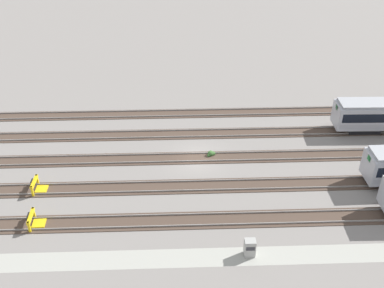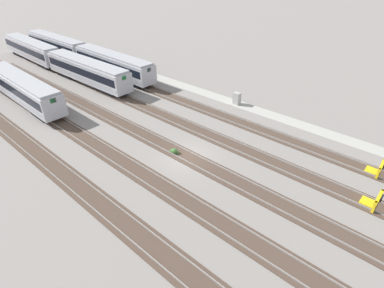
{
  "view_description": "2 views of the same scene",
  "coord_description": "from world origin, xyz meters",
  "px_view_note": "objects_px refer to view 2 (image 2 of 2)",
  "views": [
    {
      "loc": [
        -1.97,
        -38.78,
        27.53
      ],
      "look_at": [
        -0.55,
        -0.0,
        1.8
      ],
      "focal_mm": 42.0,
      "sensor_mm": 36.0,
      "label": 1
    },
    {
      "loc": [
        -16.41,
        17.93,
        16.88
      ],
      "look_at": [
        -0.55,
        -0.0,
        1.8
      ],
      "focal_mm": 28.0,
      "sensor_mm": 36.0,
      "label": 2
    }
  ],
  "objects_px": {
    "electrical_cabinet": "(237,98)",
    "bumper_stop_near_inner_track": "(374,200)",
    "subway_car_front_row_right_inner": "(56,45)",
    "subway_car_back_row_centre": "(113,64)",
    "bumper_stop_nearest_track": "(377,169)",
    "weed_clump": "(174,152)",
    "subway_car_front_row_centre": "(32,49)",
    "subway_car_front_row_left_inner": "(87,71)",
    "subway_car_back_row_leftmost": "(23,89)"
  },
  "relations": [
    {
      "from": "subway_car_back_row_centre",
      "to": "subway_car_front_row_right_inner",
      "type": "bearing_deg",
      "value": 0.03
    },
    {
      "from": "bumper_stop_near_inner_track",
      "to": "bumper_stop_nearest_track",
      "type": "bearing_deg",
      "value": -79.03
    },
    {
      "from": "subway_car_front_row_left_inner",
      "to": "subway_car_front_row_centre",
      "type": "xyz_separation_m",
      "value": [
        18.78,
        0.07,
        0.0
      ]
    },
    {
      "from": "subway_car_front_row_left_inner",
      "to": "weed_clump",
      "type": "bearing_deg",
      "value": 167.53
    },
    {
      "from": "subway_car_front_row_right_inner",
      "to": "subway_car_back_row_centre",
      "type": "height_order",
      "value": "same"
    },
    {
      "from": "subway_car_back_row_leftmost",
      "to": "electrical_cabinet",
      "type": "distance_m",
      "value": 28.3
    },
    {
      "from": "subway_car_front_row_right_inner",
      "to": "bumper_stop_nearest_track",
      "type": "height_order",
      "value": "subway_car_front_row_right_inner"
    },
    {
      "from": "electrical_cabinet",
      "to": "bumper_stop_near_inner_track",
      "type": "bearing_deg",
      "value": 155.0
    },
    {
      "from": "subway_car_front_row_left_inner",
      "to": "subway_car_front_row_right_inner",
      "type": "xyz_separation_m",
      "value": [
        18.62,
        -4.74,
        0.0
      ]
    },
    {
      "from": "subway_car_front_row_left_inner",
      "to": "subway_car_front_row_centre",
      "type": "height_order",
      "value": "same"
    },
    {
      "from": "bumper_stop_nearest_track",
      "to": "electrical_cabinet",
      "type": "bearing_deg",
      "value": -12.83
    },
    {
      "from": "bumper_stop_near_inner_track",
      "to": "electrical_cabinet",
      "type": "height_order",
      "value": "electrical_cabinet"
    },
    {
      "from": "subway_car_front_row_right_inner",
      "to": "subway_car_back_row_centre",
      "type": "bearing_deg",
      "value": -179.97
    },
    {
      "from": "bumper_stop_nearest_track",
      "to": "bumper_stop_near_inner_track",
      "type": "height_order",
      "value": "same"
    },
    {
      "from": "subway_car_back_row_leftmost",
      "to": "bumper_stop_near_inner_track",
      "type": "height_order",
      "value": "subway_car_back_row_leftmost"
    },
    {
      "from": "subway_car_front_row_right_inner",
      "to": "bumper_stop_nearest_track",
      "type": "relative_size",
      "value": 8.97
    },
    {
      "from": "subway_car_front_row_right_inner",
      "to": "electrical_cabinet",
      "type": "bearing_deg",
      "value": -174.1
    },
    {
      "from": "subway_car_back_row_centre",
      "to": "weed_clump",
      "type": "relative_size",
      "value": 19.62
    },
    {
      "from": "subway_car_back_row_leftmost",
      "to": "bumper_stop_nearest_track",
      "type": "relative_size",
      "value": 9.0
    },
    {
      "from": "subway_car_front_row_right_inner",
      "to": "electrical_cabinet",
      "type": "xyz_separation_m",
      "value": [
        -40.02,
        -4.14,
        -1.24
      ]
    },
    {
      "from": "bumper_stop_near_inner_track",
      "to": "weed_clump",
      "type": "height_order",
      "value": "bumper_stop_near_inner_track"
    },
    {
      "from": "subway_car_front_row_left_inner",
      "to": "subway_car_front_row_centre",
      "type": "distance_m",
      "value": 18.78
    },
    {
      "from": "subway_car_back_row_leftmost",
      "to": "bumper_stop_near_inner_track",
      "type": "xyz_separation_m",
      "value": [
        -40.48,
        -9.57,
        -1.53
      ]
    },
    {
      "from": "bumper_stop_nearest_track",
      "to": "electrical_cabinet",
      "type": "xyz_separation_m",
      "value": [
        18.15,
        -4.14,
        0.29
      ]
    },
    {
      "from": "subway_car_front_row_left_inner",
      "to": "subway_car_front_row_centre",
      "type": "bearing_deg",
      "value": 0.21
    },
    {
      "from": "subway_car_front_row_left_inner",
      "to": "subway_car_back_row_centre",
      "type": "bearing_deg",
      "value": -90.0
    },
    {
      "from": "subway_car_back_row_centre",
      "to": "bumper_stop_nearest_track",
      "type": "height_order",
      "value": "subway_car_back_row_centre"
    },
    {
      "from": "subway_car_front_row_right_inner",
      "to": "bumper_stop_near_inner_track",
      "type": "height_order",
      "value": "subway_car_front_row_right_inner"
    },
    {
      "from": "subway_car_back_row_centre",
      "to": "electrical_cabinet",
      "type": "xyz_separation_m",
      "value": [
        -21.41,
        -4.13,
        -1.24
      ]
    },
    {
      "from": "subway_car_front_row_right_inner",
      "to": "weed_clump",
      "type": "distance_m",
      "value": 43.29
    },
    {
      "from": "bumper_stop_nearest_track",
      "to": "subway_car_back_row_centre",
      "type": "bearing_deg",
      "value": -0.01
    },
    {
      "from": "subway_car_back_row_centre",
      "to": "electrical_cabinet",
      "type": "height_order",
      "value": "subway_car_back_row_centre"
    },
    {
      "from": "subway_car_front_row_left_inner",
      "to": "electrical_cabinet",
      "type": "xyz_separation_m",
      "value": [
        -21.41,
        -8.88,
        -1.24
      ]
    },
    {
      "from": "subway_car_back_row_leftmost",
      "to": "weed_clump",
      "type": "relative_size",
      "value": 19.63
    },
    {
      "from": "subway_car_front_row_centre",
      "to": "subway_car_back_row_leftmost",
      "type": "height_order",
      "value": "same"
    },
    {
      "from": "subway_car_front_row_right_inner",
      "to": "weed_clump",
      "type": "bearing_deg",
      "value": 166.72
    },
    {
      "from": "subway_car_front_row_right_inner",
      "to": "subway_car_front_row_centre",
      "type": "bearing_deg",
      "value": 88.05
    },
    {
      "from": "subway_car_front_row_centre",
      "to": "subway_car_front_row_right_inner",
      "type": "height_order",
      "value": "same"
    },
    {
      "from": "subway_car_front_row_centre",
      "to": "bumper_stop_near_inner_track",
      "type": "height_order",
      "value": "subway_car_front_row_centre"
    },
    {
      "from": "subway_car_front_row_left_inner",
      "to": "weed_clump",
      "type": "distance_m",
      "value": 24.12
    },
    {
      "from": "bumper_stop_nearest_track",
      "to": "subway_car_front_row_centre",
      "type": "bearing_deg",
      "value": 4.72
    },
    {
      "from": "subway_car_front_row_left_inner",
      "to": "bumper_stop_near_inner_track",
      "type": "height_order",
      "value": "subway_car_front_row_left_inner"
    },
    {
      "from": "subway_car_front_row_left_inner",
      "to": "bumper_stop_near_inner_track",
      "type": "xyz_separation_m",
      "value": [
        -40.48,
        0.02,
        -1.53
      ]
    },
    {
      "from": "subway_car_back_row_centre",
      "to": "weed_clump",
      "type": "xyz_separation_m",
      "value": [
        -23.48,
        9.95,
        -1.8
      ]
    },
    {
      "from": "subway_car_front_row_centre",
      "to": "subway_car_back_row_centre",
      "type": "xyz_separation_m",
      "value": [
        -18.78,
        -4.82,
        0.0
      ]
    },
    {
      "from": "subway_car_front_row_left_inner",
      "to": "bumper_stop_nearest_track",
      "type": "relative_size",
      "value": 8.99
    },
    {
      "from": "weed_clump",
      "to": "bumper_stop_nearest_track",
      "type": "bearing_deg",
      "value": -148.28
    },
    {
      "from": "bumper_stop_nearest_track",
      "to": "weed_clump",
      "type": "bearing_deg",
      "value": 31.72
    },
    {
      "from": "subway_car_front_row_left_inner",
      "to": "bumper_stop_near_inner_track",
      "type": "relative_size",
      "value": 9.01
    },
    {
      "from": "subway_car_back_row_centre",
      "to": "weed_clump",
      "type": "height_order",
      "value": "subway_car_back_row_centre"
    }
  ]
}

